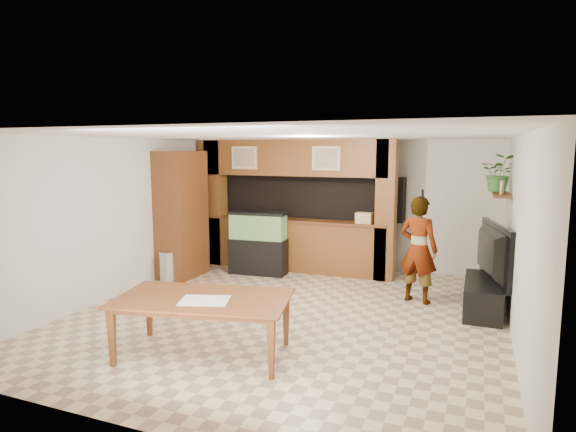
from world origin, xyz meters
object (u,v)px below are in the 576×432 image
at_px(person, 418,249).
at_px(aquarium, 258,244).
at_px(pantry_cabinet, 181,214).
at_px(television, 485,252).
at_px(dining_table, 203,328).

bearing_deg(person, aquarium, 4.10).
xyz_separation_m(pantry_cabinet, television, (5.35, -0.09, -0.29)).
bearing_deg(pantry_cabinet, television, -0.93).
distance_m(aquarium, dining_table, 3.84).
bearing_deg(television, dining_table, 120.67).
xyz_separation_m(aquarium, person, (3.09, -0.65, 0.25)).
distance_m(television, dining_table, 4.27).
height_order(television, dining_table, television).
bearing_deg(aquarium, television, -14.99).
distance_m(pantry_cabinet, dining_table, 3.89).
bearing_deg(television, pantry_cabinet, 75.87).
height_order(pantry_cabinet, aquarium, pantry_cabinet).
bearing_deg(aquarium, person, -16.24).
xyz_separation_m(television, person, (-0.97, 0.11, -0.05)).
xyz_separation_m(person, dining_table, (-2.08, -3.05, -0.50)).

